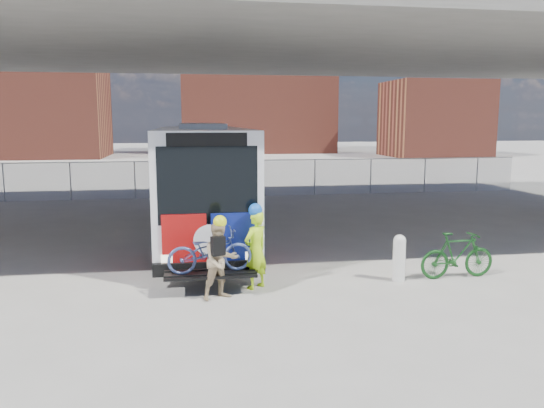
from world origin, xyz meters
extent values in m
plane|color=#9E9991|center=(0.00, 0.00, 0.00)|extent=(160.00, 160.00, 0.00)
cube|color=silver|center=(-2.00, 3.44, 1.95)|extent=(2.55, 12.00, 3.20)
cube|color=black|center=(-2.00, 3.94, 2.59)|extent=(2.61, 11.00, 1.28)
cube|color=black|center=(-2.00, -2.51, 2.33)|extent=(2.24, 0.12, 1.76)
cube|color=black|center=(-2.00, -2.51, 3.36)|extent=(1.78, 0.12, 0.30)
cube|color=black|center=(-2.00, -2.61, 0.45)|extent=(2.55, 0.20, 0.30)
cube|color=#9A0C0B|center=(-2.55, -2.58, 1.10)|extent=(1.00, 0.08, 1.20)
cube|color=navy|center=(-1.45, -2.58, 1.10)|extent=(1.00, 0.08, 1.20)
cylinder|color=silver|center=(-2.00, -2.60, 1.10)|extent=(0.70, 0.06, 0.70)
cube|color=gray|center=(-2.00, 3.44, 3.62)|extent=(1.28, 7.20, 0.14)
cube|color=black|center=(-2.00, -3.11, 0.45)|extent=(2.00, 0.70, 0.06)
cylinder|color=black|center=(-3.15, -0.96, 0.50)|extent=(0.30, 1.00, 1.00)
cylinder|color=black|center=(-0.85, -0.96, 0.50)|extent=(0.30, 1.00, 1.00)
cylinder|color=black|center=(-3.15, 7.64, 0.50)|extent=(0.30, 1.00, 1.00)
cylinder|color=black|center=(-0.85, 7.64, 0.50)|extent=(0.30, 1.00, 1.00)
cube|color=#9A0C0B|center=(-3.30, -0.36, 1.30)|extent=(0.06, 2.60, 1.70)
cube|color=navy|center=(-3.30, 1.24, 1.30)|extent=(0.06, 1.40, 1.70)
cube|color=#9A0C0B|center=(-0.70, -0.36, 1.30)|extent=(0.06, 2.60, 1.70)
cube|color=navy|center=(-0.70, 1.24, 1.30)|extent=(0.06, 1.40, 1.70)
imported|color=#38487C|center=(-2.00, -3.11, 0.97)|extent=(1.93, 0.90, 0.97)
cube|color=#605E59|center=(0.00, 4.00, 6.75)|extent=(40.00, 16.00, 1.50)
cube|color=#605E59|center=(0.00, 4.00, 7.55)|extent=(40.00, 0.60, 0.80)
cylinder|color=gray|center=(-8.00, 12.00, 0.90)|extent=(0.06, 0.06, 1.80)
cylinder|color=gray|center=(-4.00, 12.00, 0.90)|extent=(0.06, 0.06, 1.80)
cylinder|color=gray|center=(0.00, 12.00, 0.90)|extent=(0.06, 0.06, 1.80)
cylinder|color=gray|center=(4.00, 12.00, 0.90)|extent=(0.06, 0.06, 1.80)
cylinder|color=gray|center=(8.00, 12.00, 0.90)|extent=(0.06, 0.06, 1.80)
cylinder|color=gray|center=(12.00, 12.00, 0.90)|extent=(0.06, 0.06, 1.80)
plane|color=gray|center=(0.00, 12.00, 0.90)|extent=(30.00, 0.00, 30.00)
cube|color=gray|center=(0.00, 12.00, 1.82)|extent=(30.00, 0.05, 0.04)
cube|color=brown|center=(-18.00, 45.00, 5.00)|extent=(14.00, 10.00, 10.00)
cube|color=brown|center=(6.00, 52.00, 6.00)|extent=(18.00, 12.00, 12.00)
cube|color=brown|center=(24.00, 40.00, 4.00)|extent=(10.00, 8.00, 8.00)
cylinder|color=brown|center=(14.00, 55.00, 12.50)|extent=(2.20, 2.20, 25.00)
cylinder|color=white|center=(2.45, -2.86, 0.49)|extent=(0.29, 0.29, 0.98)
sphere|color=white|center=(2.45, -2.86, 0.98)|extent=(0.29, 0.29, 0.29)
imported|color=#C2FC1A|center=(-0.97, -2.86, 0.89)|extent=(0.77, 0.74, 1.78)
sphere|color=blue|center=(-0.97, -2.86, 1.80)|extent=(0.31, 0.31, 0.31)
imported|color=tan|center=(-1.80, -3.47, 0.83)|extent=(0.98, 0.88, 1.65)
sphere|color=#EBF81A|center=(-1.80, -3.47, 1.67)|extent=(0.29, 0.29, 0.29)
cube|color=black|center=(-1.85, -3.65, 1.20)|extent=(0.32, 0.25, 0.40)
imported|color=#154419|center=(3.93, -2.86, 0.57)|extent=(1.91, 0.61, 1.14)
camera|label=1|loc=(-2.43, -14.40, 3.76)|focal=35.00mm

